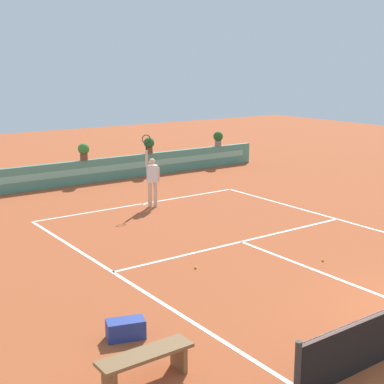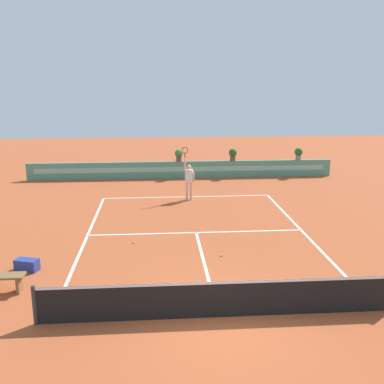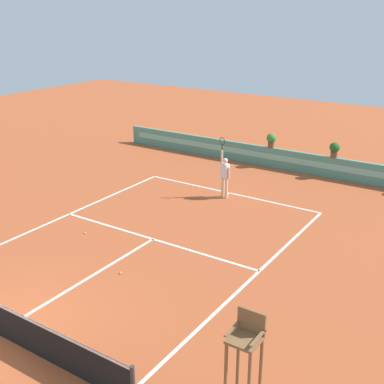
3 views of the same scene
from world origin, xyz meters
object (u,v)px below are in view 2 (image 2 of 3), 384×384
at_px(gear_bag, 27,265).
at_px(potted_plant_far_right, 299,153).
at_px(potted_plant_centre, 179,155).
at_px(potted_plant_right, 233,154).
at_px(tennis_player, 189,179).
at_px(tennis_ball_near_baseline, 222,255).
at_px(tennis_ball_mid_court, 134,242).

relative_size(gear_bag, potted_plant_far_right, 0.97).
relative_size(potted_plant_far_right, potted_plant_centre, 1.00).
xyz_separation_m(potted_plant_centre, potted_plant_right, (3.21, 0.00, 0.00)).
xyz_separation_m(gear_bag, tennis_player, (5.56, 8.04, 0.87)).
distance_m(potted_plant_centre, potted_plant_right, 3.21).
xyz_separation_m(tennis_player, potted_plant_centre, (-0.23, 5.08, 0.36)).
relative_size(tennis_player, potted_plant_far_right, 3.57).
relative_size(tennis_ball_near_baseline, potted_plant_far_right, 0.09).
xyz_separation_m(tennis_ball_mid_court, potted_plant_right, (5.36, 10.96, 1.38)).
height_order(tennis_ball_mid_court, potted_plant_right, potted_plant_right).
height_order(tennis_ball_mid_court, potted_plant_far_right, potted_plant_far_right).
height_order(gear_bag, potted_plant_centre, potted_plant_centre).
relative_size(tennis_ball_mid_court, potted_plant_right, 0.09).
height_order(potted_plant_far_right, potted_plant_centre, same).
bearing_deg(potted_plant_right, gear_bag, -123.02).
bearing_deg(potted_plant_right, potted_plant_centre, 180.00).
xyz_separation_m(tennis_ball_near_baseline, potted_plant_far_right, (6.38, 12.45, 1.38)).
bearing_deg(gear_bag, tennis_player, 55.36).
height_order(gear_bag, tennis_player, tennis_player).
relative_size(gear_bag, potted_plant_right, 0.97).
relative_size(gear_bag, tennis_player, 0.27).
bearing_deg(tennis_player, tennis_ball_mid_court, -112.12).
bearing_deg(potted_plant_centre, potted_plant_right, 0.00).
relative_size(gear_bag, tennis_ball_mid_court, 10.29).
height_order(tennis_player, potted_plant_centre, tennis_player).
relative_size(gear_bag, potted_plant_centre, 0.97).
bearing_deg(tennis_ball_mid_court, tennis_player, 67.88).
xyz_separation_m(gear_bag, potted_plant_far_right, (12.51, 13.12, 1.23)).
bearing_deg(gear_bag, tennis_ball_mid_court, 34.34).
height_order(tennis_player, tennis_ball_mid_court, tennis_player).
relative_size(tennis_ball_mid_court, potted_plant_far_right, 0.09).
relative_size(tennis_player, tennis_ball_mid_court, 38.01).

